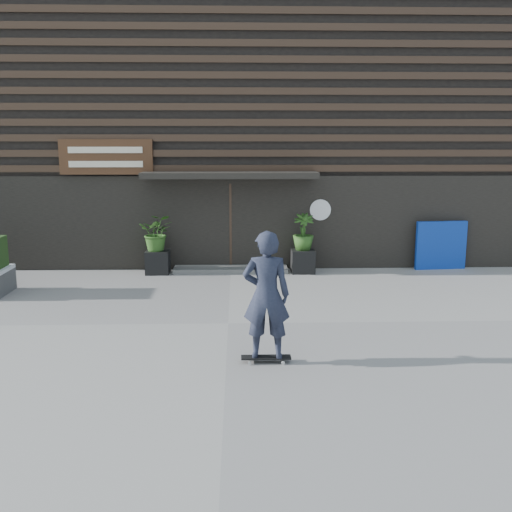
{
  "coord_description": "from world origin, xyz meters",
  "views": [
    {
      "loc": [
        0.2,
        -10.8,
        3.41
      ],
      "look_at": [
        0.56,
        1.04,
        1.1
      ],
      "focal_mm": 41.56,
      "sensor_mm": 36.0,
      "label": 1
    }
  ],
  "objects_px": {
    "planter_pot_right": "(303,261)",
    "blue_tarp": "(441,245)",
    "planter_pot_left": "(158,262)",
    "skateboarder": "(266,295)"
  },
  "relations": [
    {
      "from": "planter_pot_right",
      "to": "blue_tarp",
      "type": "height_order",
      "value": "blue_tarp"
    },
    {
      "from": "planter_pot_right",
      "to": "planter_pot_left",
      "type": "bearing_deg",
      "value": 180.0
    },
    {
      "from": "planter_pot_right",
      "to": "blue_tarp",
      "type": "relative_size",
      "value": 0.43
    },
    {
      "from": "blue_tarp",
      "to": "skateboarder",
      "type": "bearing_deg",
      "value": -132.21
    },
    {
      "from": "planter_pot_left",
      "to": "skateboarder",
      "type": "xyz_separation_m",
      "value": [
        2.52,
        -6.44,
        0.79
      ]
    },
    {
      "from": "planter_pot_right",
      "to": "skateboarder",
      "type": "relative_size",
      "value": 0.29
    },
    {
      "from": "planter_pot_right",
      "to": "skateboarder",
      "type": "xyz_separation_m",
      "value": [
        -1.28,
        -6.44,
        0.79
      ]
    },
    {
      "from": "planter_pot_left",
      "to": "planter_pot_right",
      "type": "height_order",
      "value": "same"
    },
    {
      "from": "planter_pot_right",
      "to": "skateboarder",
      "type": "bearing_deg",
      "value": -101.2
    },
    {
      "from": "planter_pot_right",
      "to": "skateboarder",
      "type": "height_order",
      "value": "skateboarder"
    }
  ]
}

